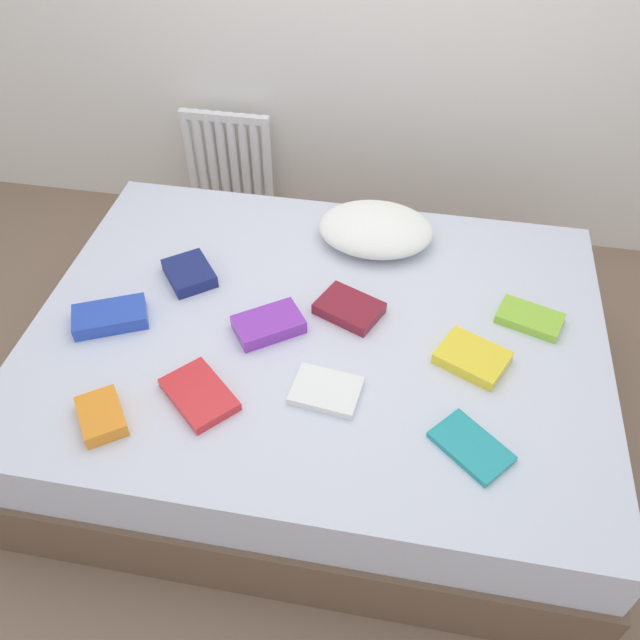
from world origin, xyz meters
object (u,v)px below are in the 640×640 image
bed (318,373)px  radiator (228,159)px  textbook_teal (471,446)px  textbook_purple (269,324)px  textbook_yellow (472,358)px  textbook_red (199,395)px  textbook_orange (101,416)px  pillow (376,229)px  textbook_maroon (349,308)px  textbook_white (326,391)px  textbook_blue (110,317)px  textbook_navy (189,273)px  textbook_lime (530,318)px

bed → radiator: size_ratio=4.03×
textbook_teal → textbook_purple: 0.78m
textbook_yellow → textbook_red: 0.88m
textbook_purple → textbook_orange: 0.61m
pillow → textbook_yellow: size_ratio=2.08×
textbook_yellow → textbook_maroon: 0.46m
textbook_teal → textbook_yellow: textbook_yellow is taller
textbook_teal → textbook_purple: textbook_purple is taller
radiator → textbook_yellow: (1.20, -1.27, 0.16)m
bed → pillow: pillow is taller
textbook_purple → textbook_white: bearing=-80.0°
textbook_blue → textbook_orange: bearing=-95.4°
textbook_red → textbook_navy: bearing=153.4°
radiator → textbook_white: 1.67m
pillow → textbook_lime: pillow is taller
textbook_yellow → textbook_purple: size_ratio=0.95×
textbook_orange → textbook_lime: (1.28, 0.66, -0.01)m
textbook_yellow → textbook_red: bearing=-134.8°
textbook_red → textbook_maroon: textbook_maroon is taller
bed → radiator: radiator is taller
textbook_purple → textbook_orange: size_ratio=1.30×
bed → textbook_teal: textbook_teal is taller
textbook_teal → textbook_purple: (-0.69, 0.36, 0.01)m
textbook_blue → bed: bearing=-16.3°
radiator → textbook_lime: 1.75m
textbook_teal → textbook_red: (-0.83, 0.04, 0.01)m
textbook_orange → textbook_lime: size_ratio=0.81×
textbook_purple → textbook_teal: bearing=-63.1°
pillow → textbook_yellow: pillow is taller
textbook_yellow → textbook_lime: textbook_yellow is taller
radiator → textbook_blue: bearing=-91.4°
pillow → textbook_blue: bearing=-144.2°
textbook_navy → bed: bearing=34.7°
textbook_white → textbook_blue: textbook_blue is taller
radiator → textbook_lime: bearing=-37.0°
textbook_teal → textbook_white: textbook_white is taller
pillow → textbook_navy: 0.73m
textbook_purple → textbook_yellow: bearing=-37.3°
textbook_white → bed: bearing=112.6°
textbook_orange → textbook_maroon: 0.89m
pillow → textbook_teal: bearing=-66.8°
radiator → textbook_blue: size_ratio=2.00×
textbook_red → textbook_teal: bearing=39.6°
textbook_white → textbook_lime: size_ratio=0.97×
bed → textbook_yellow: 0.60m
textbook_teal → textbook_maroon: textbook_maroon is taller
textbook_yellow → textbook_blue: (-1.23, -0.04, 0.01)m
textbook_white → textbook_maroon: textbook_maroon is taller
radiator → textbook_lime: radiator is taller
radiator → pillow: bearing=-40.7°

